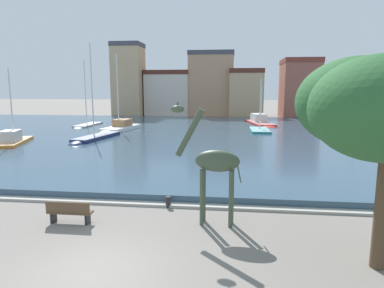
# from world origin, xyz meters

# --- Properties ---
(ground_plane) EXTENTS (300.00, 300.00, 0.00)m
(ground_plane) POSITION_xyz_m (0.00, 0.00, 0.00)
(ground_plane) COLOR gray
(harbor_water) EXTENTS (80.52, 44.41, 0.42)m
(harbor_water) POSITION_xyz_m (0.00, 28.33, 0.21)
(harbor_water) COLOR #334C60
(harbor_water) RESTS_ON ground
(quay_edge_coping) EXTENTS (80.52, 0.50, 0.12)m
(quay_edge_coping) POSITION_xyz_m (0.00, 5.88, 0.06)
(quay_edge_coping) COLOR #ADA89E
(quay_edge_coping) RESTS_ON ground
(giraffe_statue) EXTENTS (2.78, 0.81, 4.85)m
(giraffe_statue) POSITION_xyz_m (3.28, 4.07, 2.48)
(giraffe_statue) COLOR #3D4C38
(giraffe_statue) RESTS_ON ground
(sailboat_white) EXTENTS (3.28, 7.49, 9.24)m
(sailboat_white) POSITION_xyz_m (-9.23, 29.36, 0.59)
(sailboat_white) COLOR white
(sailboat_white) RESTS_ON ground
(sailboat_green) EXTENTS (3.28, 6.92, 8.30)m
(sailboat_green) POSITION_xyz_m (16.98, 29.19, 0.36)
(sailboat_green) COLOR #236B42
(sailboat_green) RESTS_ON ground
(sailboat_orange) EXTENTS (3.81, 7.00, 7.06)m
(sailboat_orange) POSITION_xyz_m (-15.80, 19.64, 0.54)
(sailboat_orange) COLOR orange
(sailboat_orange) RESTS_ON ground
(sailboat_red) EXTENTS (4.04, 9.75, 5.62)m
(sailboat_red) POSITION_xyz_m (7.87, 38.90, 0.55)
(sailboat_red) COLOR red
(sailboat_red) RESTS_ON ground
(sailboat_navy) EXTENTS (2.69, 7.77, 9.52)m
(sailboat_navy) POSITION_xyz_m (-9.38, 22.29, 0.44)
(sailboat_navy) COLOR navy
(sailboat_navy) RESTS_ON ground
(sailboat_black) EXTENTS (2.58, 6.94, 7.43)m
(sailboat_black) POSITION_xyz_m (15.97, 40.73, 0.47)
(sailboat_black) COLOR black
(sailboat_black) RESTS_ON ground
(sailboat_grey) EXTENTS (1.78, 6.86, 8.90)m
(sailboat_grey) POSITION_xyz_m (-15.18, 33.80, 0.37)
(sailboat_grey) COLOR #939399
(sailboat_grey) RESTS_ON ground
(sailboat_teal) EXTENTS (2.18, 6.05, 6.42)m
(sailboat_teal) POSITION_xyz_m (7.14, 31.40, 0.35)
(sailboat_teal) COLOR teal
(sailboat_teal) RESTS_ON ground
(mooring_bollard) EXTENTS (0.24, 0.24, 0.50)m
(mooring_bollard) POSITION_xyz_m (1.15, 5.73, 0.25)
(mooring_bollard) COLOR #232326
(mooring_bollard) RESTS_ON ground
(park_bench) EXTENTS (1.80, 0.44, 0.92)m
(park_bench) POSITION_xyz_m (-2.40, 3.43, 0.49)
(park_bench) COLOR brown
(park_bench) RESTS_ON ground
(townhouse_tall_gabled) EXTENTS (5.36, 5.24, 13.49)m
(townhouse_tall_gabled) POSITION_xyz_m (-15.23, 53.01, 6.76)
(townhouse_tall_gabled) COLOR tan
(townhouse_tall_gabled) RESTS_ON ground
(townhouse_narrow_midrow) EXTENTS (8.31, 6.53, 8.62)m
(townhouse_narrow_midrow) POSITION_xyz_m (-8.26, 55.78, 4.32)
(townhouse_narrow_midrow) COLOR beige
(townhouse_narrow_midrow) RESTS_ON ground
(townhouse_corner_house) EXTENTS (8.36, 5.69, 12.05)m
(townhouse_corner_house) POSITION_xyz_m (-0.08, 55.64, 6.04)
(townhouse_corner_house) COLOR tan
(townhouse_corner_house) RESTS_ON ground
(townhouse_end_terrace) EXTENTS (6.12, 6.18, 8.77)m
(townhouse_end_terrace) POSITION_xyz_m (6.32, 54.59, 4.40)
(townhouse_end_terrace) COLOR tan
(townhouse_end_terrace) RESTS_ON ground
(townhouse_wide_warehouse) EXTENTS (6.32, 8.11, 10.44)m
(townhouse_wide_warehouse) POSITION_xyz_m (15.75, 54.55, 5.24)
(townhouse_wide_warehouse) COLOR #8E5142
(townhouse_wide_warehouse) RESTS_ON ground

